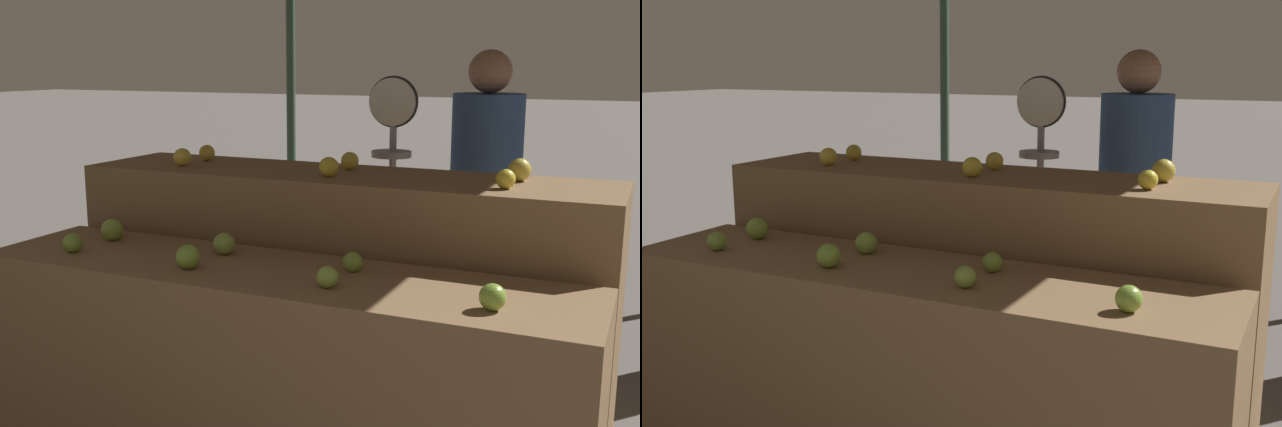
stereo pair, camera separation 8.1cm
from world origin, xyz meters
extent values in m
cylinder|color=#33513D|center=(-1.47, 3.02, 1.23)|extent=(0.07, 0.07, 2.46)
cube|color=olive|center=(0.00, 0.00, 0.43)|extent=(2.23, 0.55, 0.85)
cube|color=olive|center=(0.00, 0.60, 0.56)|extent=(2.23, 0.55, 1.11)
sphere|color=#7AA338|center=(-0.80, -0.10, 0.89)|extent=(0.07, 0.07, 0.07)
sphere|color=#84AD3D|center=(-0.27, -0.11, 0.89)|extent=(0.09, 0.09, 0.09)
sphere|color=#8EB247|center=(0.26, -0.11, 0.89)|extent=(0.07, 0.07, 0.07)
sphere|color=#84AD3D|center=(0.79, -0.11, 0.89)|extent=(0.08, 0.08, 0.08)
sphere|color=#84AD3D|center=(-0.80, 0.11, 0.90)|extent=(0.09, 0.09, 0.09)
sphere|color=#8EB247|center=(-0.26, 0.11, 0.89)|extent=(0.08, 0.08, 0.08)
sphere|color=#7AA338|center=(0.27, 0.10, 0.89)|extent=(0.07, 0.07, 0.07)
sphere|color=yellow|center=(-0.72, 0.50, 1.15)|extent=(0.08, 0.08, 0.08)
sphere|color=gold|center=(0.00, 0.49, 1.15)|extent=(0.08, 0.08, 0.08)
sphere|color=gold|center=(0.70, 0.50, 1.15)|extent=(0.07, 0.07, 0.07)
sphere|color=yellow|center=(-0.71, 0.70, 1.15)|extent=(0.07, 0.07, 0.07)
sphere|color=yellow|center=(0.00, 0.71, 1.15)|extent=(0.08, 0.08, 0.08)
sphere|color=gold|center=(0.71, 0.70, 1.16)|extent=(0.09, 0.09, 0.09)
cylinder|color=#99999E|center=(-0.02, 1.32, 0.70)|extent=(0.04, 0.04, 1.39)
cylinder|color=black|center=(-0.02, 1.32, 1.37)|extent=(0.25, 0.01, 0.25)
cylinder|color=silver|center=(-0.02, 1.30, 1.37)|extent=(0.24, 0.02, 0.24)
cylinder|color=#99999E|center=(-0.02, 1.30, 1.18)|extent=(0.01, 0.01, 0.14)
cylinder|color=#99999E|center=(-0.02, 1.30, 1.11)|extent=(0.20, 0.20, 0.03)
cube|color=#2D2D38|center=(0.41, 1.51, 0.38)|extent=(0.28, 0.18, 0.75)
cylinder|color=#2D4C84|center=(0.41, 1.51, 1.08)|extent=(0.38, 0.38, 0.66)
sphere|color=#936B51|center=(0.41, 1.51, 1.52)|extent=(0.21, 0.21, 0.21)
camera|label=1|loc=(1.21, -2.21, 1.57)|focal=42.00mm
camera|label=2|loc=(1.29, -2.18, 1.57)|focal=42.00mm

